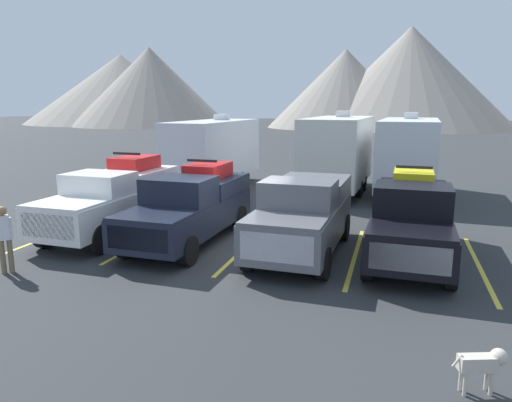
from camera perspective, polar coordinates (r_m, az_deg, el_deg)
The scene contains 16 objects.
ground_plane at distance 14.03m, azimuth -1.58°, elevation -5.88°, with size 240.00×240.00×0.00m, color #2D3033.
pickup_truck_a at distance 16.34m, azimuth -16.74°, elevation 0.44°, with size 2.32×5.81×2.60m.
pickup_truck_b at distance 14.86m, azimuth -7.82°, elevation -0.47°, with size 2.31×5.85×2.47m.
pickup_truck_c at distance 13.56m, azimuth 5.71°, elevation -1.56°, with size 2.33×5.44×2.20m.
pickup_truck_d at distance 13.76m, azimuth 18.25°, elevation -1.81°, with size 2.29×5.84×2.47m.
lot_stripe_a at distance 17.37m, azimuth -21.96°, elevation -3.27°, with size 0.12×5.50×0.01m, color gold.
lot_stripe_b at distance 15.60m, azimuth -12.57°, elevation -4.33°, with size 0.12×5.50×0.01m, color gold.
lot_stripe_c at distance 14.35m, azimuth -1.14°, elevation -5.46°, with size 0.12×5.50×0.01m, color gold.
lot_stripe_d at distance 13.76m, azimuth 11.89°, elevation -6.48°, with size 0.12×5.50×0.01m, color gold.
lot_stripe_e at distance 13.91m, azimuth 25.38°, elevation -7.19°, with size 0.12×5.50×0.01m, color gold.
camper_trailer_a at distance 24.05m, azimuth -5.14°, elevation 6.20°, with size 2.77×8.27×3.70m.
camper_trailer_b at distance 22.96m, azimuth 9.92°, elevation 6.06°, with size 2.90×8.08×3.89m.
camper_trailer_c at distance 22.86m, azimuth 17.92°, elevation 5.57°, with size 2.79×7.71×3.83m.
person_b at distance 13.44m, azimuth -28.14°, elevation -3.64°, with size 0.33×0.32×1.74m.
dog at distance 8.09m, azimuth 25.89°, elevation -17.21°, with size 0.80×0.42×0.71m.
mountain_ridge at distance 89.11m, azimuth 9.87°, elevation 13.47°, with size 148.08×46.57×17.15m.
Camera 1 is at (4.18, -12.70, 4.24)m, focal length 33.09 mm.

